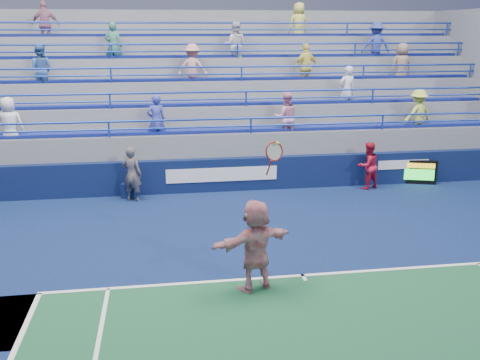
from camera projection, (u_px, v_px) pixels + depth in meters
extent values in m
plane|color=#333538|center=(303.00, 276.00, 11.53)|extent=(120.00, 120.00, 0.00)
cube|color=#0E1C46|center=(280.00, 238.00, 13.62)|extent=(18.00, 8.40, 0.02)
cube|color=white|center=(303.00, 275.00, 11.52)|extent=(11.00, 0.10, 0.01)
cube|color=white|center=(304.00, 277.00, 11.43)|extent=(0.08, 0.30, 0.01)
cube|color=#0A193A|center=(252.00, 174.00, 17.56)|extent=(18.00, 0.30, 1.10)
cube|color=white|center=(222.00, 175.00, 17.25)|extent=(3.60, 0.02, 0.45)
cube|color=white|center=(403.00, 165.00, 18.11)|extent=(1.80, 0.02, 0.30)
cube|color=slate|center=(239.00, 153.00, 20.36)|extent=(18.00, 5.60, 1.10)
cube|color=slate|center=(238.00, 144.00, 20.26)|extent=(18.00, 5.60, 1.85)
cube|color=navy|center=(249.00, 130.00, 17.76)|extent=(17.40, 0.45, 0.10)
cylinder|color=#1E3DA5|center=(251.00, 118.00, 17.26)|extent=(18.00, 0.07, 0.07)
cube|color=slate|center=(237.00, 132.00, 20.63)|extent=(18.00, 4.60, 2.60)
cube|color=navy|center=(244.00, 103.00, 18.50)|extent=(17.40, 0.45, 0.10)
cylinder|color=#1E3DA5|center=(246.00, 91.00, 18.00)|extent=(18.00, 0.07, 0.07)
cube|color=slate|center=(235.00, 120.00, 21.01)|extent=(18.00, 3.60, 3.35)
cube|color=navy|center=(240.00, 79.00, 19.25)|extent=(17.40, 0.45, 0.10)
cylinder|color=#1E3DA5|center=(242.00, 67.00, 18.75)|extent=(18.00, 0.07, 0.07)
cube|color=slate|center=(233.00, 109.00, 21.38)|extent=(18.00, 2.60, 4.10)
cube|color=navy|center=(236.00, 56.00, 19.99)|extent=(17.40, 0.45, 0.10)
cylinder|color=#1E3DA5|center=(237.00, 44.00, 19.49)|extent=(18.00, 0.07, 0.07)
cube|color=slate|center=(231.00, 98.00, 21.75)|extent=(18.00, 1.60, 4.85)
cube|color=navy|center=(232.00, 35.00, 20.74)|extent=(17.40, 0.45, 0.10)
cylinder|color=#1E3DA5|center=(234.00, 23.00, 20.24)|extent=(18.00, 0.07, 0.07)
imported|color=#8D725E|center=(401.00, 66.00, 20.02)|extent=(0.88, 0.63, 1.70)
imported|color=#D1DF57|center=(418.00, 114.00, 18.51)|extent=(1.23, 0.91, 1.70)
imported|color=pink|center=(286.00, 118.00, 17.83)|extent=(0.83, 0.64, 1.70)
imported|color=#D7908B|center=(193.00, 68.00, 18.90)|extent=(1.22, 0.89, 1.70)
imported|color=#377A61|center=(114.00, 46.00, 19.25)|extent=(0.67, 0.49, 1.70)
imported|color=#3965AB|center=(41.00, 70.00, 18.16)|extent=(0.92, 0.76, 1.70)
imported|color=silver|center=(10.00, 124.00, 16.57)|extent=(0.86, 0.58, 1.70)
imported|color=silver|center=(347.00, 90.00, 18.93)|extent=(0.69, 0.52, 1.70)
imported|color=#323F97|center=(376.00, 45.00, 20.68)|extent=(1.16, 0.74, 1.70)
imported|color=silver|center=(235.00, 46.00, 19.89)|extent=(0.96, 0.83, 1.70)
imported|color=#B87792|center=(46.00, 25.00, 19.64)|extent=(1.00, 0.43, 1.70)
imported|color=#363FA4|center=(156.00, 121.00, 17.22)|extent=(0.70, 0.55, 1.70)
imported|color=#FFE963|center=(306.00, 67.00, 19.50)|extent=(1.07, 0.68, 1.70)
imported|color=#E3DC58|center=(299.00, 25.00, 21.01)|extent=(0.92, 0.68, 1.70)
cube|color=black|center=(418.00, 172.00, 18.22)|extent=(1.20, 0.47, 0.84)
cube|color=gold|center=(420.00, 166.00, 18.08)|extent=(1.03, 0.02, 0.17)
cube|color=#19E533|center=(419.00, 175.00, 18.17)|extent=(1.03, 0.02, 0.38)
cube|color=#0D1B42|center=(131.00, 190.00, 16.83)|extent=(0.62, 0.62, 0.47)
cube|color=#0D1B42|center=(130.00, 176.00, 16.92)|extent=(0.46, 0.23, 0.37)
imported|color=silver|center=(256.00, 245.00, 10.72)|extent=(1.87, 1.18, 1.92)
torus|color=maroon|center=(274.00, 151.00, 10.24)|extent=(0.40, 0.23, 0.39)
cylinder|color=maroon|center=(269.00, 168.00, 10.31)|extent=(0.09, 0.22, 0.35)
sphere|color=#CED130|center=(278.00, 143.00, 10.16)|extent=(0.07, 0.07, 0.07)
imported|color=#151E3A|center=(132.00, 174.00, 16.33)|extent=(0.74, 0.63, 1.72)
imported|color=red|center=(368.00, 166.00, 17.60)|extent=(0.92, 0.81, 1.58)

